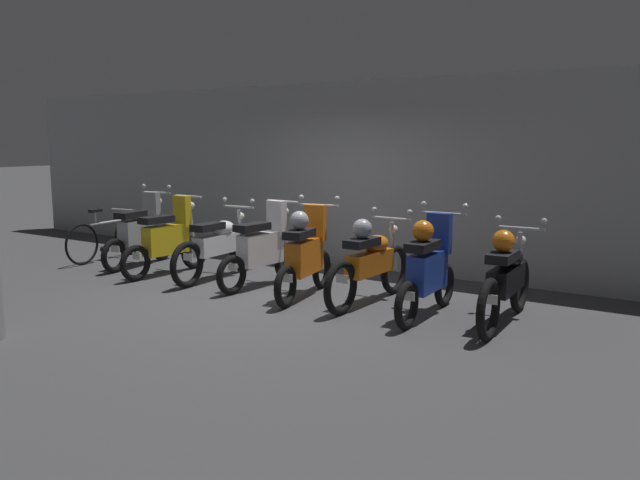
{
  "coord_description": "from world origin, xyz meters",
  "views": [
    {
      "loc": [
        5.08,
        -6.43,
        2.04
      ],
      "look_at": [
        0.58,
        0.42,
        0.75
      ],
      "focal_mm": 36.3,
      "sensor_mm": 36.0,
      "label": 1
    }
  ],
  "objects_px": {
    "motorbike_slot_4": "(305,254)",
    "motorbike_slot_5": "(370,262)",
    "bicycle": "(106,239)",
    "motorbike_slot_1": "(168,240)",
    "motorbike_slot_0": "(140,233)",
    "motorbike_slot_3": "(262,249)",
    "motorbike_slot_6": "(428,268)",
    "motorbike_slot_2": "(218,246)",
    "motorbike_slot_7": "(506,278)"
  },
  "relations": [
    {
      "from": "motorbike_slot_4",
      "to": "motorbike_slot_5",
      "type": "bearing_deg",
      "value": 10.97
    },
    {
      "from": "motorbike_slot_4",
      "to": "motorbike_slot_6",
      "type": "height_order",
      "value": "same"
    },
    {
      "from": "bicycle",
      "to": "motorbike_slot_4",
      "type": "bearing_deg",
      "value": -3.92
    },
    {
      "from": "motorbike_slot_4",
      "to": "motorbike_slot_5",
      "type": "height_order",
      "value": "motorbike_slot_4"
    },
    {
      "from": "motorbike_slot_3",
      "to": "bicycle",
      "type": "bearing_deg",
      "value": 178.07
    },
    {
      "from": "motorbike_slot_1",
      "to": "motorbike_slot_5",
      "type": "relative_size",
      "value": 0.86
    },
    {
      "from": "motorbike_slot_1",
      "to": "motorbike_slot_3",
      "type": "bearing_deg",
      "value": 4.69
    },
    {
      "from": "motorbike_slot_1",
      "to": "bicycle",
      "type": "height_order",
      "value": "motorbike_slot_1"
    },
    {
      "from": "motorbike_slot_2",
      "to": "bicycle",
      "type": "xyz_separation_m",
      "value": [
        -2.6,
        0.08,
        -0.13
      ]
    },
    {
      "from": "motorbike_slot_3",
      "to": "motorbike_slot_4",
      "type": "relative_size",
      "value": 1.01
    },
    {
      "from": "motorbike_slot_3",
      "to": "motorbike_slot_4",
      "type": "height_order",
      "value": "motorbike_slot_4"
    },
    {
      "from": "motorbike_slot_0",
      "to": "bicycle",
      "type": "height_order",
      "value": "motorbike_slot_0"
    },
    {
      "from": "motorbike_slot_1",
      "to": "motorbike_slot_4",
      "type": "bearing_deg",
      "value": -0.86
    },
    {
      "from": "motorbike_slot_5",
      "to": "motorbike_slot_3",
      "type": "bearing_deg",
      "value": 179.59
    },
    {
      "from": "motorbike_slot_5",
      "to": "motorbike_slot_6",
      "type": "height_order",
      "value": "motorbike_slot_6"
    },
    {
      "from": "motorbike_slot_0",
      "to": "motorbike_slot_1",
      "type": "distance_m",
      "value": 0.89
    },
    {
      "from": "bicycle",
      "to": "motorbike_slot_2",
      "type": "bearing_deg",
      "value": -1.87
    },
    {
      "from": "motorbike_slot_1",
      "to": "bicycle",
      "type": "distance_m",
      "value": 1.78
    },
    {
      "from": "motorbike_slot_5",
      "to": "motorbike_slot_4",
      "type": "bearing_deg",
      "value": -169.03
    },
    {
      "from": "motorbike_slot_4",
      "to": "motorbike_slot_1",
      "type": "bearing_deg",
      "value": 179.14
    },
    {
      "from": "motorbike_slot_2",
      "to": "motorbike_slot_0",
      "type": "bearing_deg",
      "value": 178.27
    },
    {
      "from": "motorbike_slot_3",
      "to": "motorbike_slot_5",
      "type": "relative_size",
      "value": 0.86
    },
    {
      "from": "motorbike_slot_4",
      "to": "bicycle",
      "type": "distance_m",
      "value": 4.32
    },
    {
      "from": "motorbike_slot_6",
      "to": "motorbike_slot_0",
      "type": "bearing_deg",
      "value": 177.05
    },
    {
      "from": "motorbike_slot_0",
      "to": "motorbike_slot_6",
      "type": "relative_size",
      "value": 1.0
    },
    {
      "from": "motorbike_slot_0",
      "to": "motorbike_slot_3",
      "type": "height_order",
      "value": "motorbike_slot_0"
    },
    {
      "from": "motorbike_slot_5",
      "to": "motorbike_slot_6",
      "type": "distance_m",
      "value": 0.87
    },
    {
      "from": "motorbike_slot_4",
      "to": "motorbike_slot_3",
      "type": "bearing_deg",
      "value": 168.09
    },
    {
      "from": "motorbike_slot_0",
      "to": "motorbike_slot_2",
      "type": "distance_m",
      "value": 1.71
    },
    {
      "from": "motorbike_slot_0",
      "to": "motorbike_slot_6",
      "type": "height_order",
      "value": "same"
    },
    {
      "from": "motorbike_slot_5",
      "to": "motorbike_slot_6",
      "type": "relative_size",
      "value": 1.16
    },
    {
      "from": "motorbike_slot_2",
      "to": "motorbike_slot_4",
      "type": "height_order",
      "value": "motorbike_slot_4"
    },
    {
      "from": "bicycle",
      "to": "motorbike_slot_0",
      "type": "bearing_deg",
      "value": -2.14
    },
    {
      "from": "motorbike_slot_2",
      "to": "motorbike_slot_3",
      "type": "height_order",
      "value": "motorbike_slot_3"
    },
    {
      "from": "motorbike_slot_1",
      "to": "motorbike_slot_2",
      "type": "xyz_separation_m",
      "value": [
        0.85,
        0.17,
        -0.03
      ]
    },
    {
      "from": "motorbike_slot_1",
      "to": "motorbike_slot_4",
      "type": "height_order",
      "value": "motorbike_slot_4"
    },
    {
      "from": "motorbike_slot_4",
      "to": "motorbike_slot_6",
      "type": "bearing_deg",
      "value": -0.06
    },
    {
      "from": "motorbike_slot_0",
      "to": "motorbike_slot_1",
      "type": "height_order",
      "value": "motorbike_slot_0"
    },
    {
      "from": "motorbike_slot_3",
      "to": "motorbike_slot_7",
      "type": "xyz_separation_m",
      "value": [
        3.41,
        -0.02,
        0.0
      ]
    },
    {
      "from": "motorbike_slot_0",
      "to": "motorbike_slot_5",
      "type": "relative_size",
      "value": 0.86
    },
    {
      "from": "motorbike_slot_4",
      "to": "motorbike_slot_5",
      "type": "xyz_separation_m",
      "value": [
        0.86,
        0.17,
        -0.04
      ]
    },
    {
      "from": "motorbike_slot_4",
      "to": "motorbike_slot_7",
      "type": "height_order",
      "value": "motorbike_slot_4"
    },
    {
      "from": "motorbike_slot_3",
      "to": "motorbike_slot_6",
      "type": "relative_size",
      "value": 1.0
    },
    {
      "from": "motorbike_slot_1",
      "to": "bicycle",
      "type": "relative_size",
      "value": 0.97
    },
    {
      "from": "motorbike_slot_1",
      "to": "motorbike_slot_6",
      "type": "distance_m",
      "value": 4.27
    },
    {
      "from": "motorbike_slot_0",
      "to": "motorbike_slot_3",
      "type": "relative_size",
      "value": 1.0
    },
    {
      "from": "motorbike_slot_4",
      "to": "motorbike_slot_7",
      "type": "bearing_deg",
      "value": 3.58
    },
    {
      "from": "motorbike_slot_4",
      "to": "motorbike_slot_7",
      "type": "distance_m",
      "value": 2.57
    },
    {
      "from": "motorbike_slot_7",
      "to": "bicycle",
      "type": "xyz_separation_m",
      "value": [
        -6.87,
        0.13,
        -0.17
      ]
    },
    {
      "from": "motorbike_slot_3",
      "to": "motorbike_slot_6",
      "type": "xyz_separation_m",
      "value": [
        2.56,
        -0.18,
        0.04
      ]
    }
  ]
}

